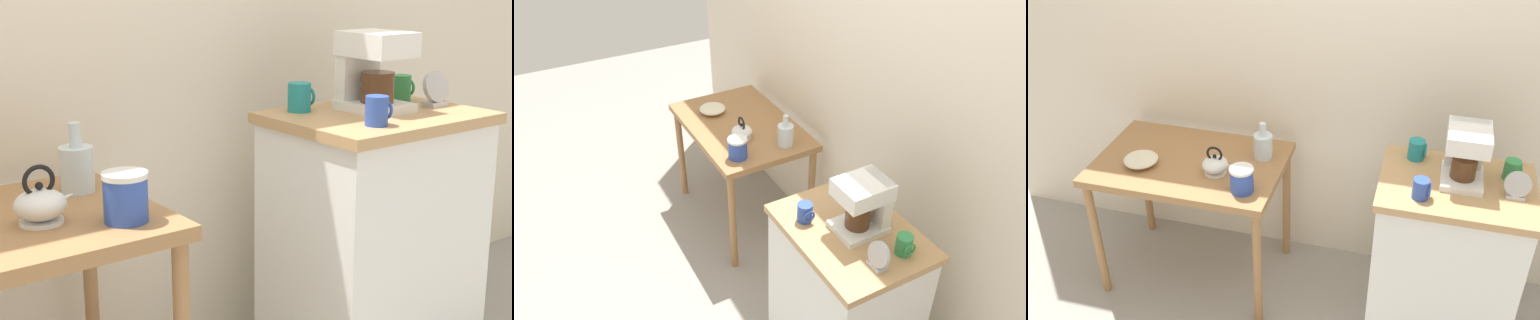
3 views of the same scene
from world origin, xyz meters
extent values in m
cylinder|color=#9E7044|center=(-0.27, 0.33, 0.35)|extent=(0.04, 0.04, 0.71)
cube|color=white|center=(0.61, -0.04, 0.43)|extent=(0.65, 0.48, 0.86)
cube|color=tan|center=(0.61, -0.04, 0.88)|extent=(0.68, 0.51, 0.04)
cylinder|color=white|center=(-0.54, -0.02, 0.75)|extent=(0.11, 0.11, 0.01)
ellipsoid|color=white|center=(-0.54, -0.02, 0.80)|extent=(0.13, 0.13, 0.08)
cone|color=white|center=(-0.48, -0.02, 0.80)|extent=(0.06, 0.03, 0.05)
sphere|color=black|center=(-0.54, -0.02, 0.84)|extent=(0.02, 0.02, 0.02)
torus|color=black|center=(-0.54, -0.02, 0.86)|extent=(0.08, 0.01, 0.08)
cylinder|color=silver|center=(-0.35, 0.18, 0.81)|extent=(0.10, 0.10, 0.13)
cylinder|color=silver|center=(-0.35, 0.18, 0.91)|extent=(0.03, 0.03, 0.07)
cylinder|color=#2D4CAD|center=(-0.36, -0.13, 0.80)|extent=(0.11, 0.11, 0.11)
cylinder|color=white|center=(-0.36, -0.13, 0.87)|extent=(0.12, 0.12, 0.01)
cube|color=white|center=(0.62, -0.01, 0.91)|extent=(0.18, 0.22, 0.03)
cube|color=white|center=(0.62, 0.08, 1.03)|extent=(0.16, 0.05, 0.26)
cube|color=white|center=(0.62, -0.01, 1.12)|extent=(0.18, 0.22, 0.08)
cylinder|color=#4C2D19|center=(0.62, -0.02, 0.98)|extent=(0.11, 0.11, 0.10)
cylinder|color=#338C4C|center=(0.83, 0.07, 0.94)|extent=(0.07, 0.07, 0.09)
torus|color=#338C4C|center=(0.86, 0.07, 0.94)|extent=(0.01, 0.06, 0.06)
cylinder|color=teal|center=(0.41, 0.13, 0.95)|extent=(0.08, 0.08, 0.09)
torus|color=teal|center=(0.45, 0.13, 0.95)|extent=(0.01, 0.06, 0.06)
cylinder|color=#2D4CAD|center=(0.45, -0.18, 0.94)|extent=(0.07, 0.07, 0.09)
torus|color=#2D4CAD|center=(0.49, -0.18, 0.94)|extent=(0.01, 0.06, 0.06)
cube|color=#B2B5BA|center=(0.84, -0.08, 0.91)|extent=(0.08, 0.06, 0.02)
cylinder|color=#B2B5BA|center=(0.84, -0.08, 0.97)|extent=(0.11, 0.05, 0.11)
cylinder|color=black|center=(0.84, -0.08, 0.97)|extent=(0.09, 0.04, 0.09)
camera|label=1|loc=(-1.17, -1.76, 1.37)|focal=53.08mm
camera|label=2|loc=(1.98, -1.19, 2.46)|focal=37.04mm
camera|label=3|loc=(0.43, -2.31, 2.38)|focal=41.86mm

